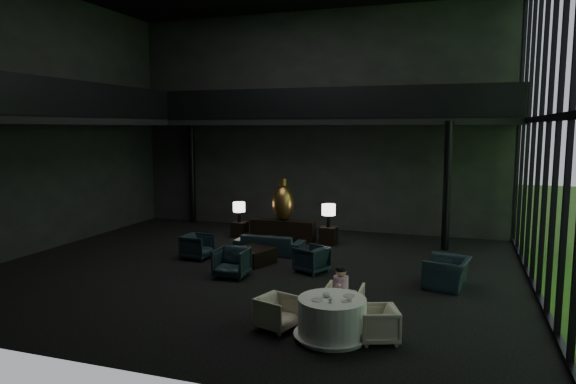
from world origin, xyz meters
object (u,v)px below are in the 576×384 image
(lounge_armchair_south, at_px, (232,260))
(dining_chair_east, at_px, (378,325))
(side_table_right, at_px, (328,236))
(coffee_table, at_px, (253,256))
(dining_chair_north, at_px, (344,300))
(child, at_px, (341,282))
(dining_table, at_px, (332,321))
(console, at_px, (283,230))
(dining_chair_west, at_px, (277,313))
(table_lamp_right, at_px, (329,211))
(lounge_armchair_east, at_px, (312,258))
(sofa, at_px, (270,241))
(window_armchair, at_px, (447,267))
(side_table_left, at_px, (240,230))
(bronze_urn, at_px, (283,202))
(table_lamp_left, at_px, (239,208))
(lounge_armchair_west, at_px, (197,245))

(lounge_armchair_south, xyz_separation_m, dining_chair_east, (4.14, -2.79, -0.13))
(side_table_right, xyz_separation_m, dining_chair_east, (2.72, -7.19, 0.02))
(coffee_table, xyz_separation_m, dining_chair_north, (3.32, -3.24, 0.14))
(child, bearing_deg, dining_table, 93.65)
(console, bearing_deg, dining_chair_west, -71.59)
(table_lamp_right, distance_m, lounge_armchair_east, 3.41)
(side_table_right, relative_size, dining_chair_west, 0.94)
(coffee_table, distance_m, dining_table, 5.46)
(sofa, height_order, lounge_armchair_east, sofa)
(window_armchair, bearing_deg, sofa, -98.68)
(side_table_right, bearing_deg, side_table_left, 178.69)
(bronze_urn, xyz_separation_m, table_lamp_left, (-1.60, -0.03, -0.26))
(lounge_armchair_west, bearing_deg, window_armchair, -92.52)
(lounge_armchair_west, bearing_deg, lounge_armchair_east, -92.69)
(table_lamp_right, bearing_deg, dining_chair_west, -83.52)
(dining_chair_north, distance_m, dining_chair_east, 1.25)
(lounge_armchair_south, xyz_separation_m, dining_table, (3.34, -2.93, -0.11))
(table_lamp_right, xyz_separation_m, dining_chair_west, (0.82, -7.21, -0.80))
(bronze_urn, xyz_separation_m, dining_table, (3.51, -7.42, -0.97))
(window_armchair, distance_m, child, 3.41)
(dining_chair_east, bearing_deg, child, -154.80)
(side_table_left, distance_m, dining_chair_north, 8.12)
(side_table_left, height_order, dining_table, dining_table)
(dining_table, distance_m, dining_chair_east, 0.82)
(dining_chair_east, bearing_deg, table_lamp_right, -179.88)
(dining_chair_east, xyz_separation_m, dining_chair_west, (-1.90, -0.02, -0.00))
(side_table_left, distance_m, table_lamp_left, 0.77)
(child, bearing_deg, table_lamp_left, -51.70)
(table_lamp_right, relative_size, lounge_armchair_east, 0.99)
(table_lamp_right, xyz_separation_m, window_armchair, (3.80, -3.56, -0.62))
(dining_table, distance_m, child, 1.08)
(dining_chair_north, bearing_deg, console, -63.01)
(side_table_right, height_order, lounge_armchair_west, lounge_armchair_west)
(window_armchair, xyz_separation_m, child, (-1.95, -2.78, 0.27))
(bronze_urn, distance_m, window_armchair, 6.57)
(dining_chair_west, bearing_deg, window_armchair, -21.90)
(dining_table, height_order, child, child)
(table_lamp_right, xyz_separation_m, lounge_armchair_west, (-3.16, -3.02, -0.71))
(side_table_left, relative_size, dining_chair_east, 0.87)
(console, height_order, dining_chair_north, dining_chair_north)
(lounge_armchair_east, bearing_deg, dining_chair_east, 55.90)
(dining_chair_north, relative_size, dining_chair_east, 1.15)
(side_table_right, distance_m, window_armchair, 5.22)
(lounge_armchair_west, bearing_deg, coffee_table, -87.64)
(console, relative_size, bronze_urn, 1.56)
(lounge_armchair_west, relative_size, dining_chair_east, 1.29)
(dining_table, bearing_deg, table_lamp_right, 104.63)
(side_table_right, bearing_deg, sofa, -127.22)
(dining_chair_north, height_order, dining_chair_east, dining_chair_north)
(bronze_urn, xyz_separation_m, dining_chair_east, (4.32, -7.27, -0.99))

